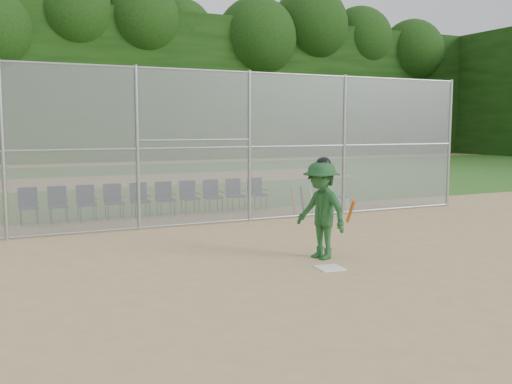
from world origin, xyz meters
name	(u,v)px	position (x,y,z in m)	size (l,w,h in m)	color
ground	(315,266)	(0.00, 0.00, 0.00)	(100.00, 100.00, 0.00)	tan
grass_strip	(114,181)	(0.00, 18.00, 0.01)	(100.00, 100.00, 0.00)	#2E661E
dirt_patch_far	(114,181)	(0.00, 18.00, 0.01)	(24.00, 24.00, 0.00)	tan
backstop_fence	(214,145)	(0.00, 5.00, 2.07)	(16.09, 0.09, 4.00)	gray
treeline	(102,65)	(0.00, 20.00, 5.50)	(81.00, 60.00, 11.00)	black
home_plate	(330,268)	(0.14, -0.30, 0.01)	(0.44, 0.44, 0.02)	white
batter_at_plate	(321,210)	(0.41, 0.45, 0.95)	(1.06, 1.41, 1.96)	#1E4C24
water_cooler	(343,203)	(4.47, 5.68, 0.22)	(0.34, 0.34, 0.43)	white
spare_bats	(307,200)	(2.96, 5.32, 0.42)	(0.96, 0.34, 0.84)	#D84C14
chair_0	(29,207)	(-4.41, 6.91, 0.48)	(0.54, 0.52, 0.96)	#10183B
chair_1	(58,205)	(-3.68, 6.91, 0.48)	(0.54, 0.52, 0.96)	#10183B
chair_2	(87,203)	(-2.95, 6.91, 0.48)	(0.54, 0.52, 0.96)	#10183B
chair_3	(114,202)	(-2.22, 6.91, 0.48)	(0.54, 0.52, 0.96)	#10183B
chair_4	(140,200)	(-1.49, 6.91, 0.48)	(0.54, 0.52, 0.96)	#10183B
chair_5	(166,199)	(-0.76, 6.91, 0.48)	(0.54, 0.52, 0.96)	#10183B
chair_6	(190,198)	(-0.03, 6.91, 0.48)	(0.54, 0.52, 0.96)	#10183B
chair_7	(213,196)	(0.70, 6.91, 0.48)	(0.54, 0.52, 0.96)	#10183B
chair_8	(236,195)	(1.43, 6.91, 0.48)	(0.54, 0.52, 0.96)	#10183B
chair_9	(258,194)	(2.16, 6.91, 0.48)	(0.54, 0.52, 0.96)	#10183B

